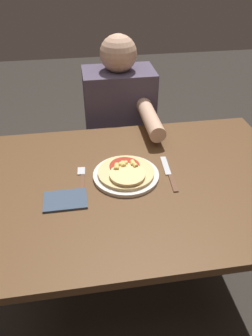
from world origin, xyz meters
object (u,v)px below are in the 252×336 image
object	(u,v)px
person_diner	(120,129)
dining_table	(138,205)
plate	(126,175)
pizza	(126,172)
knife	(169,174)
fork	(82,179)

from	to	relation	value
person_diner	dining_table	bearing A→B (deg)	-91.37
person_diner	plate	bearing A→B (deg)	-95.78
pizza	knife	distance (m)	0.16
plate	pizza	distance (m)	0.02
fork	person_diner	size ratio (longest dim) A/B	0.15
dining_table	knife	distance (m)	0.17
knife	dining_table	bearing A→B (deg)	-170.18
pizza	dining_table	bearing A→B (deg)	-32.60
pizza	fork	distance (m)	0.16
dining_table	pizza	distance (m)	0.15
knife	plate	bearing A→B (deg)	176.01
fork	knife	world-z (taller)	same
plate	pizza	world-z (taller)	pizza
pizza	person_diner	bearing A→B (deg)	84.27
plate	knife	xyz separation A→B (m)	(0.16, -0.01, -0.00)
fork	dining_table	bearing A→B (deg)	-10.47
dining_table	knife	xyz separation A→B (m)	(0.12, 0.02, 0.12)
dining_table	fork	xyz separation A→B (m)	(-0.21, 0.04, 0.12)
knife	person_diner	world-z (taller)	person_diner
plate	fork	xyz separation A→B (m)	(-0.16, 0.01, -0.00)
dining_table	knife	bearing A→B (deg)	9.82
plate	knife	distance (m)	0.16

